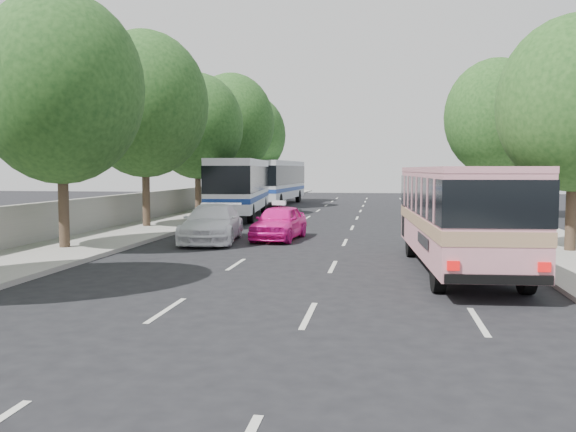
% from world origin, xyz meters
% --- Properties ---
extents(ground, '(120.00, 120.00, 0.00)m').
position_xyz_m(ground, '(0.00, 0.00, 0.00)').
color(ground, black).
rests_on(ground, ground).
extents(sidewalk_left, '(4.00, 90.00, 0.15)m').
position_xyz_m(sidewalk_left, '(-8.50, 20.00, 0.07)').
color(sidewalk_left, '#9E998E').
rests_on(sidewalk_left, ground).
extents(sidewalk_right, '(4.00, 90.00, 0.12)m').
position_xyz_m(sidewalk_right, '(8.50, 20.00, 0.06)').
color(sidewalk_right, '#9E998E').
rests_on(sidewalk_right, ground).
extents(low_wall, '(0.30, 90.00, 1.50)m').
position_xyz_m(low_wall, '(-10.30, 20.00, 0.90)').
color(low_wall, '#9E998E').
rests_on(low_wall, sidewalk_left).
extents(tree_left_b, '(5.70, 5.70, 8.88)m').
position_xyz_m(tree_left_b, '(-8.42, 5.94, 5.82)').
color(tree_left_b, '#38281E').
rests_on(tree_left_b, ground).
extents(tree_left_c, '(6.00, 6.00, 9.35)m').
position_xyz_m(tree_left_c, '(-8.62, 13.94, 6.12)').
color(tree_left_c, '#38281E').
rests_on(tree_left_c, ground).
extents(tree_left_d, '(5.52, 5.52, 8.60)m').
position_xyz_m(tree_left_d, '(-8.52, 21.94, 5.63)').
color(tree_left_d, '#38281E').
rests_on(tree_left_d, ground).
extents(tree_left_e, '(6.30, 6.30, 9.82)m').
position_xyz_m(tree_left_e, '(-8.42, 29.94, 6.43)').
color(tree_left_e, '#38281E').
rests_on(tree_left_e, ground).
extents(tree_left_f, '(5.88, 5.88, 9.16)m').
position_xyz_m(tree_left_f, '(-8.62, 37.94, 6.00)').
color(tree_left_f, '#38281E').
rests_on(tree_left_f, ground).
extents(tree_right_far, '(6.00, 6.00, 9.35)m').
position_xyz_m(tree_right_far, '(9.08, 23.94, 6.12)').
color(tree_right_far, '#38281E').
rests_on(tree_right_far, ground).
extents(pink_bus, '(2.85, 9.24, 2.91)m').
position_xyz_m(pink_bus, '(4.50, 3.81, 1.81)').
color(pink_bus, '#CC848F').
rests_on(pink_bus, ground).
extents(pink_taxi, '(2.03, 4.25, 1.40)m').
position_xyz_m(pink_taxi, '(-1.70, 10.58, 0.70)').
color(pink_taxi, '#FB159F').
rests_on(pink_taxi, ground).
extents(white_pickup, '(2.58, 5.23, 1.46)m').
position_xyz_m(white_pickup, '(-4.18, 9.44, 0.73)').
color(white_pickup, white).
rests_on(white_pickup, ground).
extents(tour_coach_front, '(3.61, 11.55, 3.40)m').
position_xyz_m(tour_coach_front, '(-5.85, 21.47, 2.05)').
color(tour_coach_front, white).
rests_on(tour_coach_front, ground).
extents(tour_coach_rear, '(3.06, 11.81, 3.50)m').
position_xyz_m(tour_coach_rear, '(-5.95, 34.61, 2.11)').
color(tour_coach_rear, silver).
rests_on(tour_coach_rear, ground).
extents(taxi_roof_sign, '(0.56, 0.23, 0.18)m').
position_xyz_m(taxi_roof_sign, '(-1.70, 10.58, 1.49)').
color(taxi_roof_sign, silver).
rests_on(taxi_roof_sign, pink_taxi).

